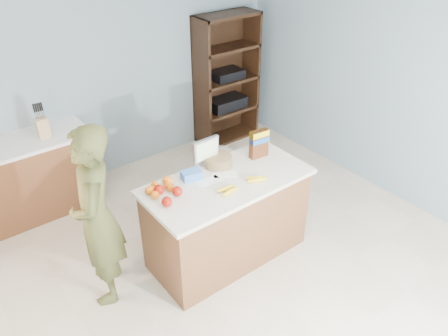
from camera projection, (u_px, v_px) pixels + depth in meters
floor at (246, 270)px, 4.24m from camera, size 4.50×5.00×0.02m
walls at (252, 115)px, 3.36m from camera, size 4.52×5.02×2.51m
counter_peninsula at (227, 221)px, 4.22m from camera, size 1.56×0.76×0.90m
back_cabinet at (37, 175)px, 4.86m from camera, size 1.24×0.62×0.90m
shelving_unit at (225, 81)px, 6.16m from camera, size 0.90×0.40×1.80m
person at (97, 218)px, 3.59m from camera, size 0.62×0.72×1.67m
knife_block at (43, 127)px, 4.60m from camera, size 0.12×0.10×0.31m
envelopes at (217, 178)px, 3.99m from camera, size 0.42×0.21×0.00m
bananas at (242, 184)px, 3.86m from camera, size 0.50×0.16×0.04m
apples at (168, 194)px, 3.69m from camera, size 0.24×0.28×0.09m
oranges at (161, 187)px, 3.80m from camera, size 0.29×0.20×0.07m
blue_carton at (191, 175)px, 3.96m from camera, size 0.20×0.15×0.08m
salad_bowl at (218, 159)px, 4.15m from camera, size 0.30×0.30×0.13m
tv at (206, 151)px, 4.09m from camera, size 0.28×0.12×0.28m
cereal_box at (259, 142)px, 4.22m from camera, size 0.20×0.09×0.29m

